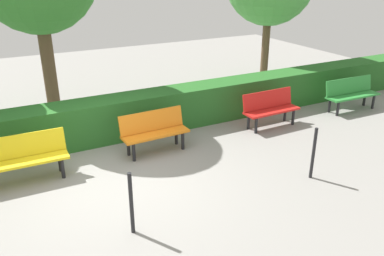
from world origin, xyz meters
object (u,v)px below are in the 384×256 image
bench_yellow (20,157)px  bench_red (270,107)px  bench_green (351,93)px  bench_orange (154,130)px

bench_yellow → bench_red: bearing=-178.5°
bench_green → bench_yellow: 8.32m
bench_yellow → bench_orange: bearing=-178.0°
bench_green → bench_red: 2.67m
bench_red → bench_orange: bearing=-0.9°
bench_red → bench_yellow: 5.65m
bench_green → bench_orange: 5.70m
bench_red → bench_yellow: (5.65, 0.04, 0.00)m
bench_red → bench_orange: same height
bench_green → bench_yellow: bearing=1.7°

